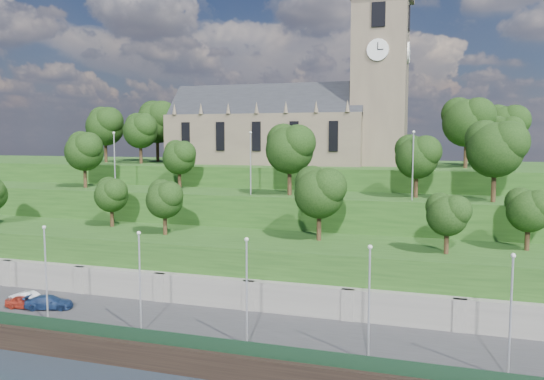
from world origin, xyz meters
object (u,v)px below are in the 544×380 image
(car_left, at_px, (25,302))
(car_right, at_px, (49,302))
(church, at_px, (297,118))
(car_middle, at_px, (30,299))

(car_left, height_order, car_right, car_right)
(church, bearing_deg, car_right, -110.71)
(church, xyz_separation_m, car_left, (-17.76, -40.94, -19.87))
(church, height_order, car_right, church)
(church, relative_size, car_right, 8.22)
(church, xyz_separation_m, car_right, (-15.26, -40.36, -19.84))
(car_middle, bearing_deg, car_left, -170.03)
(car_middle, bearing_deg, car_right, -91.22)
(church, distance_m, car_right, 47.50)
(church, distance_m, car_middle, 48.21)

